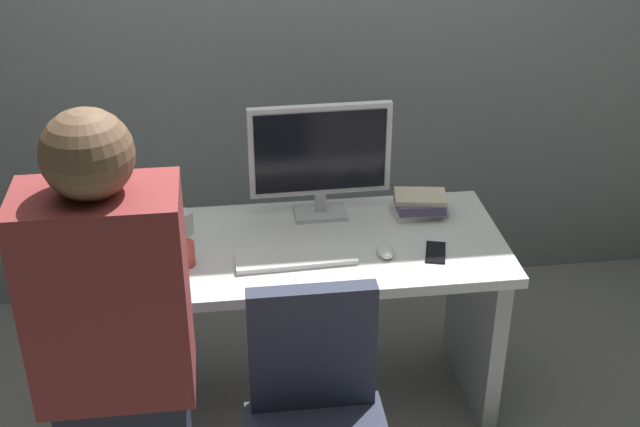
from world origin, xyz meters
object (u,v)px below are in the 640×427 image
object	(u,v)px
book_stack	(420,204)
cell_phone	(436,252)
cup_near_keyboard	(184,254)
cup_by_monitor	(184,222)
keyboard	(296,258)
monitor	(320,155)
mouse	(385,251)
desk	(318,295)
person_at_desk	(121,388)

from	to	relation	value
book_stack	cell_phone	size ratio (longest dim) A/B	1.53
cup_near_keyboard	cup_by_monitor	size ratio (longest dim) A/B	0.95
keyboard	monitor	bearing A→B (deg)	65.83
cup_near_keyboard	cup_by_monitor	xyz separation A→B (m)	(0.00, 0.22, 0.00)
monitor	mouse	bearing A→B (deg)	-59.33
desk	cup_by_monitor	world-z (taller)	cup_by_monitor
keyboard	book_stack	xyz separation A→B (m)	(0.51, 0.28, 0.03)
desk	person_at_desk	world-z (taller)	person_at_desk
cup_near_keyboard	book_stack	xyz separation A→B (m)	(0.91, 0.25, 0.00)
cup_near_keyboard	mouse	bearing A→B (deg)	-2.25
person_at_desk	cell_phone	xyz separation A→B (m)	(1.05, 0.72, -0.09)
person_at_desk	book_stack	size ratio (longest dim) A/B	7.45
mouse	book_stack	size ratio (longest dim) A/B	0.45
cup_near_keyboard	cell_phone	xyz separation A→B (m)	(0.90, -0.04, -0.04)
cup_near_keyboard	cell_phone	bearing A→B (deg)	-2.57
mouse	cell_phone	bearing A→B (deg)	-3.86
mouse	cell_phone	xyz separation A→B (m)	(0.18, -0.01, -0.01)
cell_phone	person_at_desk	bearing A→B (deg)	-130.40
keyboard	book_stack	size ratio (longest dim) A/B	1.95
cell_phone	monitor	bearing A→B (deg)	153.14
monitor	desk	bearing A→B (deg)	-99.18
cup_near_keyboard	cell_phone	distance (m)	0.90
person_at_desk	book_stack	world-z (taller)	person_at_desk
mouse	cell_phone	distance (m)	0.18
person_at_desk	book_stack	distance (m)	1.47
cell_phone	cup_by_monitor	bearing A→B (deg)	178.77
desk	mouse	bearing A→B (deg)	-26.98
keyboard	mouse	world-z (taller)	mouse
cup_by_monitor	book_stack	size ratio (longest dim) A/B	0.41
desk	monitor	distance (m)	0.54
mouse	cup_by_monitor	world-z (taller)	cup_by_monitor
cup_by_monitor	monitor	bearing A→B (deg)	8.18
desk	cup_near_keyboard	bearing A→B (deg)	-169.75
monitor	cell_phone	bearing A→B (deg)	-42.06
monitor	mouse	world-z (taller)	monitor
person_at_desk	mouse	bearing A→B (deg)	40.11
desk	book_stack	distance (m)	0.53
mouse	book_stack	bearing A→B (deg)	55.97
monitor	book_stack	distance (m)	0.44
cup_by_monitor	cell_phone	xyz separation A→B (m)	(0.90, -0.27, -0.04)
cell_phone	mouse	bearing A→B (deg)	-168.65
keyboard	book_stack	bearing A→B (deg)	26.13
monitor	book_stack	xyz separation A→B (m)	(0.38, -0.05, -0.21)
cup_near_keyboard	desk	bearing A→B (deg)	10.25
mouse	cup_by_monitor	size ratio (longest dim) A/B	1.11
person_at_desk	mouse	xyz separation A→B (m)	(0.87, 0.73, -0.08)
cup_near_keyboard	book_stack	bearing A→B (deg)	15.61
desk	cup_near_keyboard	size ratio (longest dim) A/B	16.04
keyboard	cup_by_monitor	xyz separation A→B (m)	(-0.39, 0.25, 0.04)
monitor	book_stack	bearing A→B (deg)	-6.88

